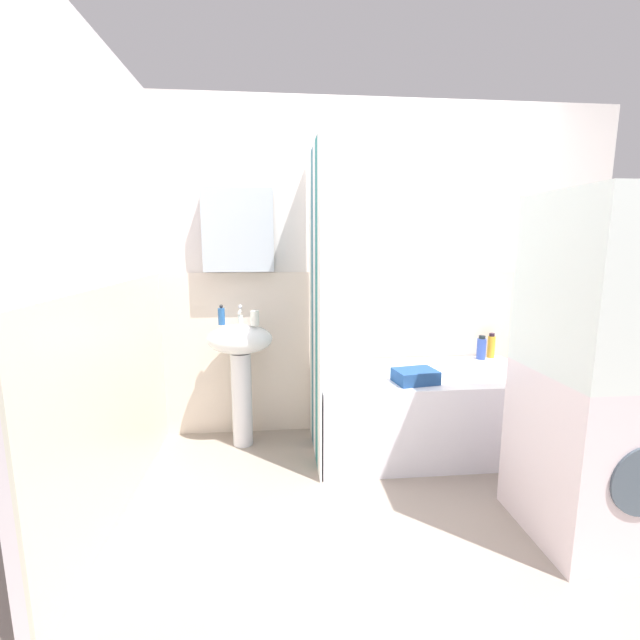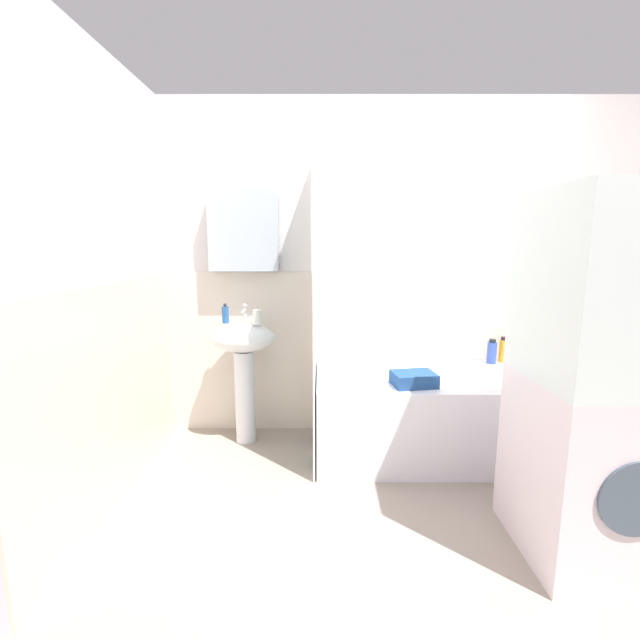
{
  "view_description": "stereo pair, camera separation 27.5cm",
  "coord_description": "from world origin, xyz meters",
  "px_view_note": "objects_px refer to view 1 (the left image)",
  "views": [
    {
      "loc": [
        -0.71,
        -1.89,
        1.4
      ],
      "look_at": [
        -0.44,
        0.81,
        0.92
      ],
      "focal_mm": 24.35,
      "sensor_mm": 36.0,
      "label": 1
    },
    {
      "loc": [
        -0.43,
        -1.91,
        1.4
      ],
      "look_at": [
        -0.44,
        0.81,
        0.92
      ],
      "focal_mm": 24.35,
      "sensor_mm": 36.0,
      "label": 2
    }
  ],
  "objects_px": {
    "towel_folded": "(415,376)",
    "washer_dryer_stack": "(600,373)",
    "sink": "(241,358)",
    "toothbrush_cup": "(255,318)",
    "soap_dispenser": "(221,316)",
    "bathtub": "(423,410)",
    "body_wash_bottle": "(491,346)",
    "conditioner_bottle": "(481,348)"
  },
  "relations": [
    {
      "from": "towel_folded",
      "to": "washer_dryer_stack",
      "type": "height_order",
      "value": "washer_dryer_stack"
    },
    {
      "from": "towel_folded",
      "to": "sink",
      "type": "bearing_deg",
      "value": 160.19
    },
    {
      "from": "toothbrush_cup",
      "to": "washer_dryer_stack",
      "type": "bearing_deg",
      "value": -33.77
    },
    {
      "from": "toothbrush_cup",
      "to": "washer_dryer_stack",
      "type": "xyz_separation_m",
      "value": [
        1.63,
        -1.09,
        -0.1
      ]
    },
    {
      "from": "soap_dispenser",
      "to": "bathtub",
      "type": "height_order",
      "value": "soap_dispenser"
    },
    {
      "from": "soap_dispenser",
      "to": "body_wash_bottle",
      "type": "bearing_deg",
      "value": 3.47
    },
    {
      "from": "soap_dispenser",
      "to": "towel_folded",
      "type": "relative_size",
      "value": 0.54
    },
    {
      "from": "toothbrush_cup",
      "to": "conditioner_bottle",
      "type": "xyz_separation_m",
      "value": [
        1.67,
        0.13,
        -0.28
      ]
    },
    {
      "from": "soap_dispenser",
      "to": "towel_folded",
      "type": "height_order",
      "value": "soap_dispenser"
    },
    {
      "from": "sink",
      "to": "conditioner_bottle",
      "type": "height_order",
      "value": "sink"
    },
    {
      "from": "sink",
      "to": "body_wash_bottle",
      "type": "bearing_deg",
      "value": 4.12
    },
    {
      "from": "body_wash_bottle",
      "to": "washer_dryer_stack",
      "type": "height_order",
      "value": "washer_dryer_stack"
    },
    {
      "from": "sink",
      "to": "washer_dryer_stack",
      "type": "xyz_separation_m",
      "value": [
        1.74,
        -1.13,
        0.18
      ]
    },
    {
      "from": "body_wash_bottle",
      "to": "towel_folded",
      "type": "height_order",
      "value": "body_wash_bottle"
    },
    {
      "from": "sink",
      "to": "conditioner_bottle",
      "type": "bearing_deg",
      "value": 3.15
    },
    {
      "from": "towel_folded",
      "to": "washer_dryer_stack",
      "type": "relative_size",
      "value": 0.16
    },
    {
      "from": "body_wash_bottle",
      "to": "washer_dryer_stack",
      "type": "distance_m",
      "value": 1.28
    },
    {
      "from": "toothbrush_cup",
      "to": "sink",
      "type": "bearing_deg",
      "value": 161.74
    },
    {
      "from": "toothbrush_cup",
      "to": "towel_folded",
      "type": "relative_size",
      "value": 0.39
    },
    {
      "from": "soap_dispenser",
      "to": "toothbrush_cup",
      "type": "height_order",
      "value": "soap_dispenser"
    },
    {
      "from": "washer_dryer_stack",
      "to": "toothbrush_cup",
      "type": "bearing_deg",
      "value": 146.23
    },
    {
      "from": "soap_dispenser",
      "to": "toothbrush_cup",
      "type": "xyz_separation_m",
      "value": [
        0.22,
        -0.05,
        -0.01
      ]
    },
    {
      "from": "bathtub",
      "to": "conditioner_bottle",
      "type": "distance_m",
      "value": 0.7
    },
    {
      "from": "conditioner_bottle",
      "to": "body_wash_bottle",
      "type": "bearing_deg",
      "value": 21.29
    },
    {
      "from": "body_wash_bottle",
      "to": "washer_dryer_stack",
      "type": "xyz_separation_m",
      "value": [
        -0.13,
        -1.26,
        0.18
      ]
    },
    {
      "from": "toothbrush_cup",
      "to": "body_wash_bottle",
      "type": "distance_m",
      "value": 1.79
    },
    {
      "from": "body_wash_bottle",
      "to": "sink",
      "type": "bearing_deg",
      "value": -175.88
    },
    {
      "from": "conditioner_bottle",
      "to": "towel_folded",
      "type": "xyz_separation_m",
      "value": [
        -0.67,
        -0.5,
        -0.04
      ]
    },
    {
      "from": "body_wash_bottle",
      "to": "conditioner_bottle",
      "type": "bearing_deg",
      "value": -158.71
    },
    {
      "from": "toothbrush_cup",
      "to": "conditioner_bottle",
      "type": "bearing_deg",
      "value": 4.54
    },
    {
      "from": "soap_dispenser",
      "to": "conditioner_bottle",
      "type": "relative_size",
      "value": 0.77
    },
    {
      "from": "bathtub",
      "to": "towel_folded",
      "type": "distance_m",
      "value": 0.4
    },
    {
      "from": "soap_dispenser",
      "to": "body_wash_bottle",
      "type": "distance_m",
      "value": 2.01
    },
    {
      "from": "soap_dispenser",
      "to": "toothbrush_cup",
      "type": "distance_m",
      "value": 0.23
    },
    {
      "from": "bathtub",
      "to": "conditioner_bottle",
      "type": "bearing_deg",
      "value": 28.08
    },
    {
      "from": "toothbrush_cup",
      "to": "towel_folded",
      "type": "height_order",
      "value": "toothbrush_cup"
    },
    {
      "from": "bathtub",
      "to": "washer_dryer_stack",
      "type": "relative_size",
      "value": 0.89
    },
    {
      "from": "sink",
      "to": "soap_dispenser",
      "type": "bearing_deg",
      "value": 173.22
    },
    {
      "from": "toothbrush_cup",
      "to": "washer_dryer_stack",
      "type": "relative_size",
      "value": 0.06
    },
    {
      "from": "conditioner_bottle",
      "to": "washer_dryer_stack",
      "type": "bearing_deg",
      "value": -91.47
    },
    {
      "from": "body_wash_bottle",
      "to": "washer_dryer_stack",
      "type": "bearing_deg",
      "value": -95.73
    },
    {
      "from": "body_wash_bottle",
      "to": "washer_dryer_stack",
      "type": "relative_size",
      "value": 0.12
    }
  ]
}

